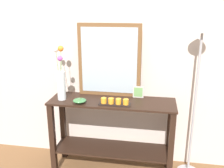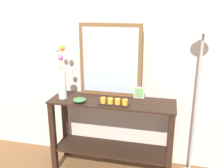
# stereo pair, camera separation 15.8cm
# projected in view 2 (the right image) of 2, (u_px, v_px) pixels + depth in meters

# --- Properties ---
(wall_back) EXTENTS (6.40, 0.08, 2.70)m
(wall_back) POSITION_uv_depth(u_px,v_px,m) (119.00, 46.00, 2.75)
(wall_back) COLOR beige
(wall_back) RESTS_ON ground
(console_table) EXTENTS (1.31, 0.40, 0.83)m
(console_table) POSITION_uv_depth(u_px,v_px,m) (112.00, 128.00, 2.70)
(console_table) COLOR black
(console_table) RESTS_ON ground
(mirror_leaning) EXTENTS (0.68, 0.03, 0.78)m
(mirror_leaning) POSITION_uv_depth(u_px,v_px,m) (110.00, 60.00, 2.66)
(mirror_leaning) COLOR brown
(mirror_leaning) RESTS_ON console_table
(tall_vase_left) EXTENTS (0.16, 0.22, 0.55)m
(tall_vase_left) POSITION_uv_depth(u_px,v_px,m) (62.00, 79.00, 2.63)
(tall_vase_left) COLOR silver
(tall_vase_left) RESTS_ON console_table
(candle_tray) EXTENTS (0.32, 0.09, 0.07)m
(candle_tray) POSITION_uv_depth(u_px,v_px,m) (114.00, 102.00, 2.49)
(candle_tray) COLOR black
(candle_tray) RESTS_ON console_table
(picture_frame_small) EXTENTS (0.12, 0.01, 0.13)m
(picture_frame_small) POSITION_uv_depth(u_px,v_px,m) (139.00, 93.00, 2.66)
(picture_frame_small) COLOR #B7B2AD
(picture_frame_small) RESTS_ON console_table
(decorative_bowl) EXTENTS (0.14, 0.14, 0.04)m
(decorative_bowl) POSITION_uv_depth(u_px,v_px,m) (80.00, 100.00, 2.56)
(decorative_bowl) COLOR #38703D
(decorative_bowl) RESTS_ON console_table
(floor_lamp) EXTENTS (0.24, 0.24, 1.64)m
(floor_lamp) POSITION_uv_depth(u_px,v_px,m) (199.00, 78.00, 2.41)
(floor_lamp) COLOR #9E9EA3
(floor_lamp) RESTS_ON ground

